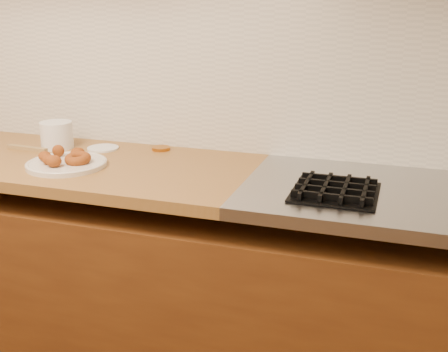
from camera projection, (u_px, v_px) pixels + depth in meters
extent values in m
cube|color=#B2A58A|center=(149.00, 31.00, 2.19)|extent=(4.00, 0.02, 2.70)
cube|color=#5A3010|center=(124.00, 288.00, 2.20)|extent=(3.60, 0.60, 0.77)
cube|color=beige|center=(149.00, 70.00, 2.22)|extent=(3.60, 0.02, 0.60)
cube|color=black|center=(335.00, 192.00, 1.73)|extent=(0.26, 0.26, 0.01)
cube|color=black|center=(306.00, 185.00, 1.75)|extent=(0.01, 0.24, 0.02)
cube|color=black|center=(331.00, 197.00, 1.65)|extent=(0.24, 0.01, 0.02)
cube|color=black|center=(326.00, 187.00, 1.74)|extent=(0.01, 0.24, 0.02)
cube|color=black|center=(334.00, 191.00, 1.70)|extent=(0.24, 0.01, 0.02)
cube|color=black|center=(345.00, 189.00, 1.72)|extent=(0.01, 0.24, 0.02)
cube|color=black|center=(337.00, 185.00, 1.75)|extent=(0.24, 0.01, 0.02)
cube|color=black|center=(365.00, 191.00, 1.70)|extent=(0.01, 0.24, 0.02)
cube|color=black|center=(339.00, 179.00, 1.81)|extent=(0.24, 0.01, 0.02)
cylinder|color=beige|center=(67.00, 164.00, 2.01)|extent=(0.28, 0.28, 0.02)
torus|color=#93521E|center=(78.00, 158.00, 1.99)|extent=(0.10, 0.10, 0.04)
ellipsoid|color=#93521E|center=(58.00, 151.00, 2.06)|extent=(0.06, 0.05, 0.05)
ellipsoid|color=#93521E|center=(45.00, 156.00, 2.01)|extent=(0.07, 0.07, 0.03)
ellipsoid|color=#93521E|center=(48.00, 159.00, 1.97)|extent=(0.06, 0.06, 0.04)
ellipsoid|color=#93521E|center=(54.00, 161.00, 1.94)|extent=(0.06, 0.06, 0.04)
ellipsoid|color=#93521E|center=(77.00, 152.00, 2.07)|extent=(0.05, 0.06, 0.03)
cylinder|color=silver|center=(57.00, 135.00, 2.24)|extent=(0.17, 0.17, 0.11)
cylinder|color=silver|center=(103.00, 148.00, 2.23)|extent=(0.13, 0.13, 0.01)
cylinder|color=#B26C1E|center=(161.00, 148.00, 2.22)|extent=(0.08, 0.08, 0.01)
cube|color=olive|center=(27.00, 148.00, 2.22)|extent=(0.18, 0.03, 0.01)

